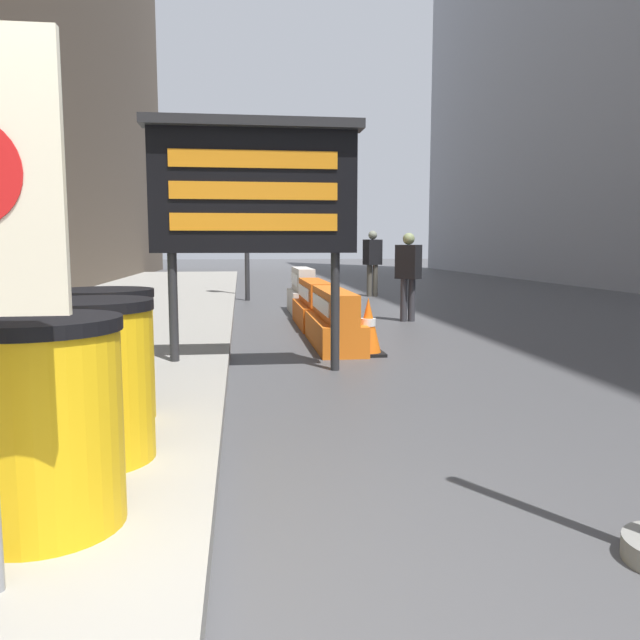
# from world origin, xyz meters

# --- Properties ---
(bare_tree) EXTENTS (1.08, 1.21, 2.60)m
(bare_tree) POSITION_xyz_m (-3.82, 9.14, 1.40)
(bare_tree) COLOR #4C3D2D
(bare_tree) RESTS_ON sidewalk_left
(barrel_drum_foreground) EXTENTS (0.72, 0.72, 0.94)m
(barrel_drum_foreground) POSITION_xyz_m (-0.73, 0.81, 0.62)
(barrel_drum_foreground) COLOR yellow
(barrel_drum_foreground) RESTS_ON sidewalk_left
(barrel_drum_middle) EXTENTS (0.72, 0.72, 0.94)m
(barrel_drum_middle) POSITION_xyz_m (-0.71, 1.69, 0.62)
(barrel_drum_middle) COLOR yellow
(barrel_drum_middle) RESTS_ON sidewalk_left
(barrel_drum_back) EXTENTS (0.72, 0.72, 0.94)m
(barrel_drum_back) POSITION_xyz_m (-0.83, 2.57, 0.62)
(barrel_drum_back) COLOR yellow
(barrel_drum_back) RESTS_ON sidewalk_left
(message_board) EXTENTS (2.32, 0.36, 2.71)m
(message_board) POSITION_xyz_m (0.30, 4.80, 1.99)
(message_board) COLOR #28282B
(message_board) RESTS_ON ground_plane
(jersey_barrier_orange_near) EXTENTS (0.59, 2.09, 0.78)m
(jersey_barrier_orange_near) POSITION_xyz_m (1.42, 6.47, 0.35)
(jersey_barrier_orange_near) COLOR orange
(jersey_barrier_orange_near) RESTS_ON ground_plane
(jersey_barrier_orange_far) EXTENTS (0.61, 2.06, 0.78)m
(jersey_barrier_orange_far) POSITION_xyz_m (1.42, 8.70, 0.34)
(jersey_barrier_orange_far) COLOR orange
(jersey_barrier_orange_far) RESTS_ON ground_plane
(jersey_barrier_white) EXTENTS (0.54, 1.70, 0.93)m
(jersey_barrier_white) POSITION_xyz_m (1.42, 10.80, 0.41)
(jersey_barrier_white) COLOR silver
(jersey_barrier_white) RESTS_ON ground_plane
(traffic_cone_near) EXTENTS (0.41, 0.41, 0.74)m
(traffic_cone_near) POSITION_xyz_m (1.75, 5.71, 0.36)
(traffic_cone_near) COLOR black
(traffic_cone_near) RESTS_ON ground_plane
(traffic_light_near_curb) EXTENTS (0.28, 0.44, 4.11)m
(traffic_light_near_curb) POSITION_xyz_m (0.32, 13.72, 2.97)
(traffic_light_near_curb) COLOR #2D2D30
(traffic_light_near_curb) RESTS_ON ground_plane
(pedestrian_worker) EXTENTS (0.48, 0.48, 1.62)m
(pedestrian_worker) POSITION_xyz_m (3.19, 9.10, 0.95)
(pedestrian_worker) COLOR #333338
(pedestrian_worker) RESTS_ON ground_plane
(pedestrian_passerby) EXTENTS (0.54, 0.47, 1.78)m
(pedestrian_passerby) POSITION_xyz_m (3.72, 14.69, 1.05)
(pedestrian_passerby) COLOR #514C42
(pedestrian_passerby) RESTS_ON ground_plane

